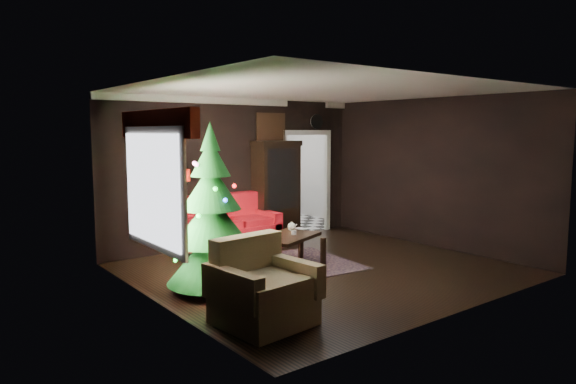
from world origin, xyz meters
TOP-DOWN VIEW (x-y plane):
  - floor at (0.00, 0.00)m, footprint 5.50×5.50m
  - ceiling at (0.00, 0.00)m, footprint 5.50×5.50m
  - wall_back at (0.00, 2.50)m, footprint 5.50×0.00m
  - wall_front at (0.00, -2.50)m, footprint 5.50×0.00m
  - wall_left at (-2.75, 0.00)m, footprint 0.00×5.50m
  - wall_right at (2.75, 0.00)m, footprint 0.00×5.50m
  - doorway at (1.70, 2.50)m, footprint 1.10×0.10m
  - left_window at (-2.71, 0.20)m, footprint 0.05×1.60m
  - valance at (-2.63, 0.20)m, footprint 0.12×2.10m
  - kitchen_floor at (1.70, 4.00)m, footprint 3.00×3.00m
  - kitchen_window at (1.70, 5.45)m, footprint 0.70×0.06m
  - rug at (-0.49, 0.51)m, footprint 2.62×2.02m
  - loveseat at (-0.40, 2.05)m, footprint 1.70×0.90m
  - curio_cabinet at (0.75, 2.27)m, footprint 0.90×0.45m
  - floor_lamp at (-1.55, 1.69)m, footprint 0.25×0.25m
  - christmas_tree at (-1.95, 0.06)m, footprint 1.31×1.31m
  - armchair at (-2.09, -1.37)m, footprint 1.08×1.08m
  - coffee_table at (-0.36, 0.45)m, footprint 1.29×1.05m
  - teapot at (-0.07, 0.71)m, footprint 0.17×0.17m
  - cup_a at (-0.24, 0.43)m, footprint 0.09×0.09m
  - cup_b at (-0.64, 0.46)m, footprint 0.10×0.10m
  - book at (0.08, 0.71)m, footprint 0.15×0.05m
  - wall_clock at (1.95, 2.45)m, footprint 0.32×0.32m
  - painting at (0.75, 2.46)m, footprint 0.62×0.05m
  - kitchen_counter at (1.70, 5.20)m, footprint 1.80×0.60m
  - kitchen_table at (1.40, 3.70)m, footprint 0.70×0.70m

SIDE VIEW (x-z plane):
  - floor at x=0.00m, z-range 0.00..0.00m
  - kitchen_floor at x=1.70m, z-range 0.00..0.00m
  - rug at x=-0.49m, z-range 0.00..0.01m
  - coffee_table at x=-0.36m, z-range 0.01..0.52m
  - kitchen_table at x=1.40m, z-range 0.00..0.75m
  - kitchen_counter at x=1.70m, z-range 0.00..0.90m
  - armchair at x=-2.09m, z-range -0.04..0.96m
  - loveseat at x=-0.40m, z-range 0.00..1.00m
  - cup_b at x=-0.64m, z-range 0.52..0.58m
  - cup_a at x=-0.24m, z-range 0.52..0.58m
  - teapot at x=-0.07m, z-range 0.52..0.67m
  - book at x=0.08m, z-range 0.52..0.72m
  - floor_lamp at x=-1.55m, z-range 0.10..1.56m
  - curio_cabinet at x=0.75m, z-range 0.00..1.90m
  - christmas_tree at x=-1.95m, z-range -0.13..2.23m
  - doorway at x=1.70m, z-range 0.00..2.10m
  - wall_back at x=0.00m, z-range -1.35..4.15m
  - wall_front at x=0.00m, z-range -1.35..4.15m
  - wall_left at x=-2.75m, z-range -1.35..4.15m
  - wall_right at x=2.75m, z-range -1.35..4.15m
  - left_window at x=-2.71m, z-range 0.75..2.15m
  - kitchen_window at x=1.70m, z-range 1.35..2.05m
  - painting at x=0.75m, z-range 1.99..2.51m
  - valance at x=-2.63m, z-range 2.10..2.44m
  - wall_clock at x=1.95m, z-range 2.35..2.41m
  - ceiling at x=0.00m, z-range 2.80..2.80m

